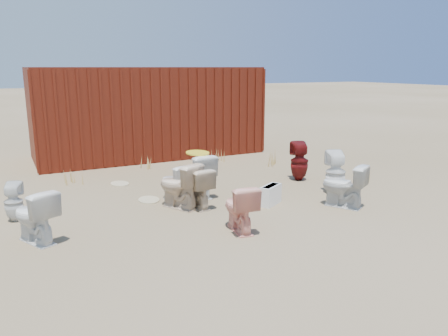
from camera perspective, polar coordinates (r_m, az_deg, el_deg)
name	(u,v)px	position (r m, az deg, el deg)	size (l,w,h in m)	color
ground	(239,205)	(7.84, 2.01, -4.80)	(100.00, 100.00, 0.00)	brown
shipping_container	(148,112)	(12.32, -9.91, 7.26)	(6.00, 2.40, 2.40)	#50140D
toilet_front_a	(34,216)	(6.63, -23.53, -5.78)	(0.43, 0.75, 0.77)	white
toilet_front_pink	(240,208)	(6.52, 2.04, -5.18)	(0.41, 0.71, 0.73)	#FBA591
toilet_front_c	(175,183)	(8.01, -6.39, -1.91)	(0.39, 0.68, 0.69)	white
toilet_front_maroon	(299,161)	(9.55, 9.82, 0.88)	(0.38, 0.39, 0.84)	#611010
toilet_front_e	(344,186)	(7.89, 15.35, -2.24)	(0.43, 0.76, 0.77)	silver
toilet_back_a	(14,202)	(7.69, -25.79, -4.02)	(0.28, 0.29, 0.63)	white
toilet_back_beige_left	(179,185)	(7.59, -5.91, -2.29)	(0.45, 0.79, 0.81)	beige
toilet_back_beige_right	(197,188)	(7.60, -3.61, -2.58)	(0.40, 0.70, 0.72)	beige
toilet_back_yellowlid	(198,175)	(8.25, -3.44, -0.92)	(0.46, 0.81, 0.83)	white
toilet_back_e	(335,172)	(8.68, 14.35, -0.56)	(0.38, 0.39, 0.84)	white
yellow_lid	(198,153)	(8.16, -3.48, 1.99)	(0.42, 0.52, 0.03)	yellow
loose_tank	(271,195)	(7.84, 6.10, -3.53)	(0.50, 0.20, 0.35)	white
loose_lid_near	(149,200)	(8.18, -9.79, -4.13)	(0.38, 0.49, 0.02)	#C7BB90
loose_lid_far	(120,184)	(9.42, -13.46, -2.01)	(0.36, 0.47, 0.02)	beige
weed_clump_a	(74,177)	(9.73, -19.06, -1.11)	(0.36, 0.36, 0.28)	#AF8E46
weed_clump_b	(188,167)	(10.20, -4.74, 0.08)	(0.32, 0.32, 0.24)	#AF8E46
weed_clump_c	(272,158)	(10.99, 6.25, 1.32)	(0.36, 0.36, 0.36)	#AF8E46
weed_clump_d	(146,163)	(10.69, -10.14, 0.68)	(0.30, 0.30, 0.30)	#AF8E46
weed_clump_e	(216,156)	(11.36, -1.11, 1.64)	(0.34, 0.34, 0.31)	#AF8E46
weed_clump_f	(363,176)	(9.81, 17.68, -1.01)	(0.28, 0.28, 0.24)	#AF8E46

